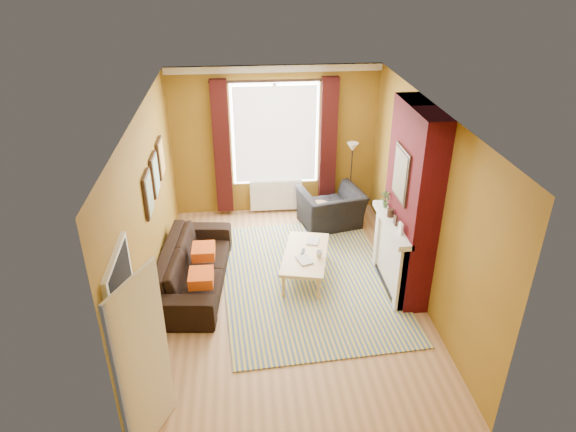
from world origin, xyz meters
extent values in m
plane|color=#9A6E46|center=(0.00, 0.00, 0.00)|extent=(5.50, 5.50, 0.00)
cube|color=olive|center=(0.00, 2.75, 1.40)|extent=(3.80, 0.02, 2.80)
cube|color=olive|center=(0.00, -2.75, 1.40)|extent=(3.80, 0.02, 2.80)
cube|color=olive|center=(1.90, 0.00, 1.40)|extent=(0.02, 5.50, 2.80)
cube|color=olive|center=(-1.90, 0.00, 1.40)|extent=(0.02, 5.50, 2.80)
cube|color=white|center=(0.00, 0.00, 2.80)|extent=(3.80, 5.50, 0.01)
cube|color=#460A0E|center=(1.72, 0.00, 1.40)|extent=(0.35, 1.40, 2.80)
cube|color=silver|center=(1.53, 0.00, 0.55)|extent=(0.12, 1.30, 1.10)
cube|color=silver|center=(1.48, 0.00, 1.08)|extent=(0.22, 1.40, 0.08)
cube|color=silver|center=(1.51, -0.58, 0.52)|extent=(0.16, 0.14, 1.04)
cube|color=silver|center=(1.51, 0.58, 0.52)|extent=(0.16, 0.14, 1.04)
cube|color=black|center=(1.56, 0.00, 0.45)|extent=(0.06, 0.80, 0.90)
cube|color=black|center=(1.54, 0.00, 0.03)|extent=(0.20, 1.00, 0.06)
cube|color=silver|center=(1.49, -0.35, 1.20)|extent=(0.03, 0.12, 0.16)
cube|color=black|center=(1.49, -0.10, 1.19)|extent=(0.03, 0.10, 0.14)
cylinder|color=black|center=(1.49, 0.15, 1.18)|extent=(0.10, 0.10, 0.12)
cube|color=black|center=(1.53, 0.00, 1.85)|extent=(0.03, 0.60, 0.75)
cube|color=#9F6B35|center=(1.51, 0.00, 1.85)|extent=(0.01, 0.52, 0.66)
cube|color=silver|center=(0.00, 2.71, 2.74)|extent=(3.80, 0.08, 0.12)
cube|color=white|center=(0.00, 2.72, 1.55)|extent=(1.60, 0.04, 1.90)
cube|color=white|center=(0.00, 2.68, 1.55)|extent=(1.50, 0.02, 1.80)
cube|color=silver|center=(0.00, 2.70, 1.55)|extent=(0.06, 0.04, 1.90)
cube|color=#360D0C|center=(-0.98, 2.63, 1.35)|extent=(0.30, 0.16, 2.50)
cube|color=#360D0C|center=(0.98, 2.63, 1.35)|extent=(0.30, 0.16, 2.50)
cylinder|color=black|center=(0.00, 2.63, 2.55)|extent=(2.30, 0.05, 0.05)
cube|color=silver|center=(0.00, 2.65, 0.35)|extent=(1.00, 0.10, 0.60)
cube|color=silver|center=(-0.45, 2.59, 0.35)|extent=(0.04, 0.03, 0.56)
cube|color=silver|center=(-0.34, 2.59, 0.35)|extent=(0.04, 0.03, 0.56)
cube|color=silver|center=(-0.23, 2.59, 0.35)|extent=(0.04, 0.03, 0.56)
cube|color=silver|center=(-0.12, 2.59, 0.35)|extent=(0.04, 0.03, 0.56)
cube|color=silver|center=(-0.01, 2.59, 0.35)|extent=(0.04, 0.03, 0.56)
cube|color=silver|center=(0.10, 2.59, 0.35)|extent=(0.04, 0.03, 0.56)
cube|color=silver|center=(0.21, 2.59, 0.35)|extent=(0.04, 0.03, 0.56)
cube|color=silver|center=(0.32, 2.59, 0.35)|extent=(0.04, 0.03, 0.56)
cube|color=silver|center=(0.43, 2.59, 0.35)|extent=(0.04, 0.03, 0.56)
cube|color=black|center=(-1.87, -0.10, 1.75)|extent=(0.04, 0.44, 0.58)
cube|color=gold|center=(-1.84, -0.10, 1.75)|extent=(0.01, 0.38, 0.52)
cube|color=black|center=(-1.87, 0.55, 1.75)|extent=(0.04, 0.44, 0.58)
cube|color=teal|center=(-1.84, 0.55, 1.75)|extent=(0.01, 0.38, 0.52)
cube|color=black|center=(-1.87, 1.20, 1.75)|extent=(0.04, 0.44, 0.58)
cube|color=#D56435|center=(-1.84, 1.20, 1.75)|extent=(0.01, 0.38, 0.52)
cube|color=silver|center=(-1.88, -2.05, 1.00)|extent=(0.05, 0.94, 2.06)
cube|color=black|center=(-1.85, -2.05, 1.00)|extent=(0.02, 0.80, 1.98)
cube|color=silver|center=(-1.68, -2.41, 1.00)|extent=(0.37, 0.74, 1.98)
imported|color=#3D6C30|center=(1.49, 0.45, 1.26)|extent=(0.14, 0.10, 0.27)
cube|color=#C54710|center=(-1.27, -0.28, 0.52)|extent=(0.34, 0.40, 0.16)
cube|color=#C54710|center=(-1.27, 0.42, 0.52)|extent=(0.34, 0.40, 0.16)
cube|color=#33528D|center=(0.32, 0.27, 0.01)|extent=(2.84, 3.77, 0.02)
imported|color=black|center=(-1.42, 0.32, 0.34)|extent=(1.12, 2.37, 0.67)
imported|color=black|center=(0.96, 1.98, 0.35)|extent=(1.26, 1.16, 0.70)
cube|color=#D6B97B|center=(0.28, 0.37, 0.40)|extent=(0.92, 1.40, 0.05)
cylinder|color=#D6B97B|center=(-0.10, -0.14, 0.19)|extent=(0.06, 0.06, 0.38)
cylinder|color=#D6B97B|center=(0.40, -0.26, 0.19)|extent=(0.06, 0.06, 0.38)
cylinder|color=#D6B97B|center=(0.16, 0.99, 0.19)|extent=(0.06, 0.06, 0.38)
cylinder|color=#D6B97B|center=(0.67, 0.88, 0.19)|extent=(0.06, 0.06, 0.38)
cylinder|color=olive|center=(0.73, 1.91, 0.24)|extent=(0.41, 0.41, 0.48)
cylinder|color=black|center=(1.39, 2.40, 0.01)|extent=(0.24, 0.24, 0.03)
cylinder|color=black|center=(1.39, 2.40, 0.70)|extent=(0.02, 0.02, 1.34)
cone|color=beige|center=(1.39, 2.40, 1.37)|extent=(0.24, 0.24, 0.16)
imported|color=#999999|center=(0.14, 0.12, 0.44)|extent=(0.27, 0.32, 0.03)
imported|color=#999999|center=(0.36, 0.73, 0.44)|extent=(0.26, 0.30, 0.02)
imported|color=#999999|center=(0.48, 0.24, 0.48)|extent=(0.13, 0.13, 0.10)
cube|color=#27272A|center=(0.24, 0.39, 0.44)|extent=(0.09, 0.17, 0.02)
camera|label=1|loc=(-0.63, -6.29, 4.61)|focal=32.00mm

